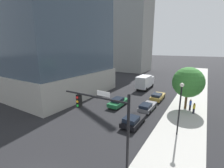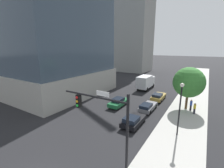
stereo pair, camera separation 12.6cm
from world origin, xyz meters
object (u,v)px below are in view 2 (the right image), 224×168
Objects in this scene: street_lamp at (180,102)px; street_tree at (189,82)px; box_truck at (146,82)px; traffic_light_pole at (104,117)px; car_gold at (158,97)px; construction_building at (133,23)px; car_green at (119,102)px; pedestrian_yellow_shirt at (195,108)px; car_gray at (148,107)px; car_black at (133,121)px; pedestrian_blue_shirt at (191,105)px.

street_lamp is 8.92m from street_tree.
street_tree is 13.45m from box_truck.
car_gold is at bearing 93.39° from traffic_light_pole.
construction_building is 9.79× the size of car_green.
traffic_light_pole is 1.45× the size of car_gold.
box_truck is at bearing 137.57° from pedestrian_yellow_shirt.
construction_building reaches higher than car_gray.
car_green is at bearing -90.00° from box_truck.
street_lamp is 1.33× the size of car_green.
car_gray is at bearing -90.00° from car_gold.
box_truck is at bearing 103.03° from traffic_light_pole.
pedestrian_yellow_shirt reaches higher than car_green.
street_lamp is 12.74m from car_gold.
construction_building is at bearing 120.21° from street_lamp.
car_gray is 13.42m from box_truck.
traffic_light_pole reaches higher than car_green.
car_black is 11.51m from car_gold.
traffic_light_pole is 9.32m from street_lamp.
car_black is (-5.04, -9.28, -3.79)m from street_tree.
car_gold is 6.33m from pedestrian_blue_shirt.
pedestrian_blue_shirt is at bearing -29.97° from street_tree.
traffic_light_pole is at bearing -81.79° from car_black.
car_black is 10.57m from pedestrian_blue_shirt.
pedestrian_yellow_shirt is at bearing 81.27° from street_lamp.
traffic_light_pole is (21.60, -52.41, -14.60)m from construction_building.
box_truck reaches higher than pedestrian_yellow_shirt.
construction_building reaches higher than box_truck.
street_lamp is 20.41m from box_truck.
car_green is at bearing -165.77° from pedestrian_yellow_shirt.
car_gray is 5.99m from car_gold.
car_black is (20.44, -44.41, -18.59)m from construction_building.
car_black is 0.91× the size of car_gold.
car_green is (-4.86, 4.91, 0.05)m from car_black.
street_lamp reaches higher than pedestrian_blue_shirt.
car_black is 2.34× the size of pedestrian_blue_shirt.
car_gold is 2.59× the size of pedestrian_blue_shirt.
car_black is (-1.16, 8.01, -3.99)m from traffic_light_pole.
street_tree reaches higher than car_black.
pedestrian_blue_shirt is at bearing 86.31° from street_lamp.
street_lamp is 0.89× the size of box_truck.
street_lamp is at bearing 64.23° from traffic_light_pole.
street_lamp reaches higher than pedestrian_yellow_shirt.
traffic_light_pole is 26.83m from box_truck.
pedestrian_yellow_shirt is (11.19, 2.84, 0.26)m from car_green.
construction_building is 26.64× the size of pedestrian_yellow_shirt.
box_truck reaches higher than car_gray.
pedestrian_blue_shirt is at bearing -24.69° from car_gold.
street_tree is at bearing 91.02° from street_lamp.
street_tree is at bearing 150.03° from pedestrian_blue_shirt.
street_tree is 1.49× the size of car_green.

